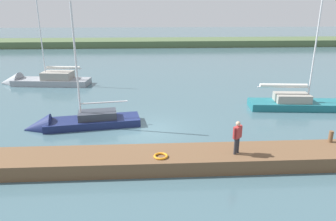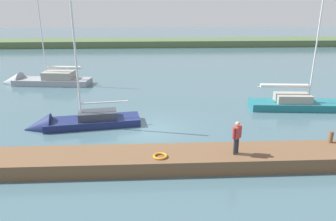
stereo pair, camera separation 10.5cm
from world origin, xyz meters
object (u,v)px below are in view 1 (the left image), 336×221
at_px(sailboat_far_right, 75,125).
at_px(sailboat_far_left, 39,82).
at_px(life_ring_buoy, 161,156).
at_px(person_on_dock, 237,135).
at_px(sailboat_near_dock, 316,106).
at_px(mooring_post_near, 331,137).

relative_size(sailboat_far_right, sailboat_far_left, 0.87).
bearing_deg(sailboat_far_right, life_ring_buoy, 122.74).
bearing_deg(life_ring_buoy, person_on_dock, -177.28).
bearing_deg(life_ring_buoy, sailboat_far_left, -57.39).
distance_m(sailboat_near_dock, person_on_dock, 11.95).
relative_size(mooring_post_near, life_ring_buoy, 0.90).
bearing_deg(sailboat_far_right, mooring_post_near, 152.56).
height_order(mooring_post_near, sailboat_far_right, sailboat_far_right).
relative_size(life_ring_buoy, sailboat_far_left, 0.07).
bearing_deg(life_ring_buoy, sailboat_near_dock, -143.95).
bearing_deg(mooring_post_near, sailboat_far_right, -18.74).
bearing_deg(sailboat_far_left, life_ring_buoy, 129.22).
distance_m(life_ring_buoy, sailboat_far_right, 7.89).
xyz_separation_m(sailboat_near_dock, person_on_dock, (8.32, 8.47, 1.39)).
relative_size(sailboat_near_dock, person_on_dock, 6.89).
bearing_deg(sailboat_far_left, sailboat_near_dock, 165.45).
relative_size(life_ring_buoy, person_on_dock, 0.41).
bearing_deg(sailboat_far_right, sailboat_near_dock, -179.60).
bearing_deg(mooring_post_near, sailboat_near_dock, -113.20).
distance_m(mooring_post_near, sailboat_far_left, 25.80).
bearing_deg(person_on_dock, mooring_post_near, -120.77).
bearing_deg(person_on_dock, sailboat_near_dock, -86.54).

